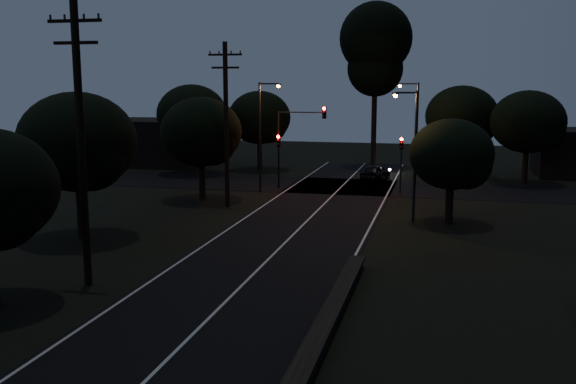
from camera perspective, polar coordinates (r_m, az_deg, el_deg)
The scene contains 19 objects.
road_surface at distance 39.62m, azimuth 2.42°, elevation -1.89°, with size 60.00×70.00×0.03m.
utility_pole_mid at distance 25.88m, azimuth -17.94°, elevation 4.37°, with size 2.20×0.30×11.00m.
utility_pole_far at distance 41.32m, azimuth -5.52°, elevation 6.21°, with size 2.20×0.30×10.50m.
tree_left_c at distance 34.04m, azimuth -18.01°, elevation 4.02°, with size 5.95×5.95×7.52m.
tree_left_d at distance 43.94m, azimuth -7.55°, elevation 5.16°, with size 5.54×5.54×7.03m.
tree_far_nw at distance 59.24m, azimuth -2.40°, elevation 6.50°, with size 5.75×5.75×7.28m.
tree_far_w at distance 57.05m, azimuth -8.38°, elevation 6.69°, with size 6.17×6.17×7.87m.
tree_far_ne at distance 56.96m, azimuth 15.41°, elevation 6.37°, with size 6.15×6.15×7.78m.
tree_far_e at distance 54.37m, azimuth 20.77°, elevation 5.71°, with size 5.84×5.84×7.41m.
tree_right_a at distance 37.11m, azimuth 14.58°, elevation 3.09°, with size 4.71×4.71×5.99m.
tall_pine at distance 62.41m, azimuth 7.79°, elevation 12.55°, with size 6.84×6.84×15.55m.
building_left at distance 65.32m, azimuth -11.39°, elevation 4.40°, with size 10.00×8.00×4.40m, color black.
signal_left at distance 48.76m, azimuth -0.84°, elevation 3.64°, with size 0.28×0.35×4.10m.
signal_right at distance 47.33m, azimuth 10.03°, elevation 3.31°, with size 0.28×0.35×4.10m.
signal_mast at distance 48.24m, azimuth 1.10°, elevation 5.37°, with size 3.70×0.35×6.25m.
streetlight_a at distance 46.88m, azimuth -2.29°, elevation 5.60°, with size 1.66×0.26×8.00m.
streetlight_b at distance 51.13m, azimuth 11.17°, elevation 5.76°, with size 1.66×0.26×8.00m.
streetlight_c at distance 37.19m, azimuth 11.00°, elevation 3.96°, with size 1.46×0.26×7.50m.
car at distance 53.74m, azimuth 7.77°, elevation 1.77°, with size 1.56×3.87×1.32m, color black.
Camera 1 is at (7.49, -6.98, 7.87)m, focal length 40.00 mm.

